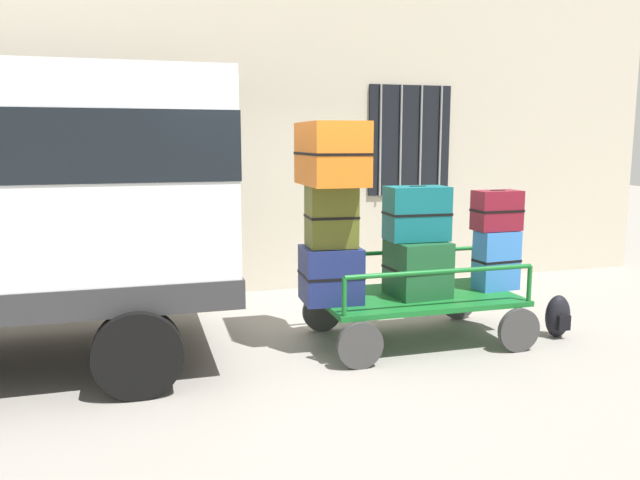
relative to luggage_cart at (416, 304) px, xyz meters
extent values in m
plane|color=gray|center=(-1.17, 0.19, -0.38)|extent=(40.00, 40.00, 0.00)
cube|color=#BCB29E|center=(-1.17, 2.68, 2.12)|extent=(12.00, 0.30, 5.00)
cube|color=black|center=(-2.97, 2.51, 1.62)|extent=(1.20, 0.04, 1.50)
cylinder|color=gray|center=(-3.42, 2.47, 1.62)|extent=(0.03, 0.03, 1.50)
cylinder|color=gray|center=(-3.12, 2.47, 1.62)|extent=(0.03, 0.03, 1.50)
cylinder|color=gray|center=(-2.82, 2.47, 1.62)|extent=(0.03, 0.03, 1.50)
cylinder|color=gray|center=(-2.52, 2.47, 1.62)|extent=(0.03, 0.03, 1.50)
cube|color=black|center=(1.03, 2.51, 1.62)|extent=(1.20, 0.04, 1.50)
cylinder|color=gray|center=(0.58, 2.47, 1.62)|extent=(0.03, 0.03, 1.50)
cylinder|color=gray|center=(0.88, 2.47, 1.62)|extent=(0.03, 0.03, 1.50)
cylinder|color=gray|center=(1.18, 2.47, 1.62)|extent=(0.03, 0.03, 1.50)
cylinder|color=gray|center=(1.48, 2.47, 1.62)|extent=(0.03, 0.03, 1.50)
cylinder|color=black|center=(-2.69, -0.67, -0.03)|extent=(0.70, 0.22, 0.70)
cube|color=#146023|center=(0.00, 0.00, 0.07)|extent=(1.95, 1.13, 0.05)
cylinder|color=#383838|center=(0.80, -0.58, -0.17)|extent=(0.43, 0.06, 0.43)
cylinder|color=#383838|center=(0.80, 0.58, -0.17)|extent=(0.43, 0.06, 0.43)
cylinder|color=#383838|center=(-0.80, -0.58, -0.17)|extent=(0.43, 0.06, 0.43)
cylinder|color=#383838|center=(-0.80, 0.58, -0.17)|extent=(0.43, 0.06, 0.43)
cylinder|color=#146023|center=(0.94, -0.52, 0.26)|extent=(0.04, 0.04, 0.34)
cylinder|color=#146023|center=(0.94, 0.52, 0.26)|extent=(0.04, 0.04, 0.34)
cylinder|color=#146023|center=(-0.94, -0.52, 0.26)|extent=(0.04, 0.04, 0.34)
cylinder|color=#146023|center=(-0.94, 0.52, 0.26)|extent=(0.04, 0.04, 0.34)
cylinder|color=#146023|center=(0.00, -0.52, 0.44)|extent=(1.87, 0.04, 0.04)
cylinder|color=#146023|center=(0.00, 0.52, 0.44)|extent=(1.87, 0.04, 0.04)
cube|color=navy|center=(-0.90, 0.00, 0.36)|extent=(0.57, 0.52, 0.53)
cube|color=black|center=(-0.90, 0.00, 0.36)|extent=(0.58, 0.53, 0.02)
cube|color=black|center=(-0.90, 0.00, 0.61)|extent=(0.16, 0.04, 0.02)
cube|color=#4C5119|center=(-0.90, -0.01, 0.91)|extent=(0.47, 0.39, 0.58)
cube|color=black|center=(-0.90, -0.01, 0.91)|extent=(0.48, 0.40, 0.02)
cube|color=black|center=(-0.90, -0.01, 1.20)|extent=(0.16, 0.04, 0.02)
cube|color=orange|center=(-0.90, -0.01, 1.50)|extent=(0.53, 0.89, 0.58)
cube|color=black|center=(-0.90, -0.01, 1.50)|extent=(0.54, 0.90, 0.02)
cube|color=black|center=(-0.90, -0.01, 1.78)|extent=(0.16, 0.03, 0.02)
cube|color=#194C28|center=(0.00, -0.02, 0.37)|extent=(0.56, 0.56, 0.55)
cube|color=black|center=(0.00, -0.02, 0.37)|extent=(0.57, 0.57, 0.02)
cube|color=black|center=(0.00, -0.02, 0.63)|extent=(0.16, 0.04, 0.02)
cube|color=#0F5960|center=(0.00, 0.03, 0.91)|extent=(0.61, 0.38, 0.53)
cube|color=black|center=(0.00, 0.03, 0.91)|extent=(0.62, 0.40, 0.02)
cube|color=black|center=(0.00, 0.03, 1.17)|extent=(0.16, 0.04, 0.02)
cube|color=#3372C6|center=(0.90, 0.00, 0.40)|extent=(0.45, 0.29, 0.61)
cube|color=black|center=(0.90, 0.00, 0.40)|extent=(0.46, 0.30, 0.02)
cube|color=black|center=(0.90, 0.00, 0.69)|extent=(0.15, 0.04, 0.02)
cube|color=maroon|center=(0.90, 0.03, 0.91)|extent=(0.47, 0.28, 0.41)
cube|color=black|center=(0.90, 0.03, 0.91)|extent=(0.48, 0.29, 0.02)
cube|color=black|center=(0.90, 0.03, 1.11)|extent=(0.16, 0.03, 0.02)
ellipsoid|color=black|center=(1.45, -0.30, -0.16)|extent=(0.27, 0.19, 0.44)
cube|color=black|center=(1.45, -0.39, -0.21)|extent=(0.14, 0.06, 0.15)
camera|label=1|loc=(-2.65, -5.59, 1.62)|focal=35.27mm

